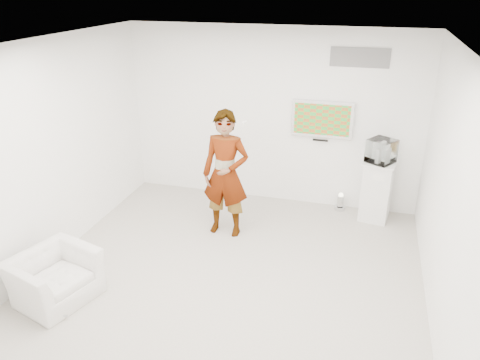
{
  "coord_description": "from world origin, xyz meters",
  "views": [
    {
      "loc": [
        1.56,
        -5.04,
        3.67
      ],
      "look_at": [
        -0.02,
        0.6,
        1.13
      ],
      "focal_mm": 35.0,
      "sensor_mm": 36.0,
      "label": 1
    }
  ],
  "objects_px": {
    "armchair": "(54,277)",
    "floor_uplight": "(340,202)",
    "tv": "(322,119)",
    "pedestal": "(376,191)",
    "person": "(226,174)"
  },
  "relations": [
    {
      "from": "floor_uplight",
      "to": "tv",
      "type": "bearing_deg",
      "value": 166.72
    },
    {
      "from": "tv",
      "to": "armchair",
      "type": "bearing_deg",
      "value": -128.31
    },
    {
      "from": "pedestal",
      "to": "floor_uplight",
      "type": "distance_m",
      "value": 0.68
    },
    {
      "from": "floor_uplight",
      "to": "person",
      "type": "bearing_deg",
      "value": -142.91
    },
    {
      "from": "tv",
      "to": "floor_uplight",
      "type": "height_order",
      "value": "tv"
    },
    {
      "from": "tv",
      "to": "armchair",
      "type": "height_order",
      "value": "tv"
    },
    {
      "from": "tv",
      "to": "floor_uplight",
      "type": "relative_size",
      "value": 3.39
    },
    {
      "from": "tv",
      "to": "person",
      "type": "xyz_separation_m",
      "value": [
        -1.24,
        -1.35,
        -0.58
      ]
    },
    {
      "from": "person",
      "to": "floor_uplight",
      "type": "relative_size",
      "value": 6.6
    },
    {
      "from": "person",
      "to": "pedestal",
      "type": "height_order",
      "value": "person"
    },
    {
      "from": "tv",
      "to": "pedestal",
      "type": "distance_m",
      "value": 1.46
    },
    {
      "from": "pedestal",
      "to": "floor_uplight",
      "type": "relative_size",
      "value": 3.4
    },
    {
      "from": "armchair",
      "to": "floor_uplight",
      "type": "distance_m",
      "value": 4.67
    },
    {
      "from": "person",
      "to": "floor_uplight",
      "type": "bearing_deg",
      "value": 38.12
    },
    {
      "from": "armchair",
      "to": "floor_uplight",
      "type": "xyz_separation_m",
      "value": [
        3.19,
        3.41,
        -0.16
      ]
    }
  ]
}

